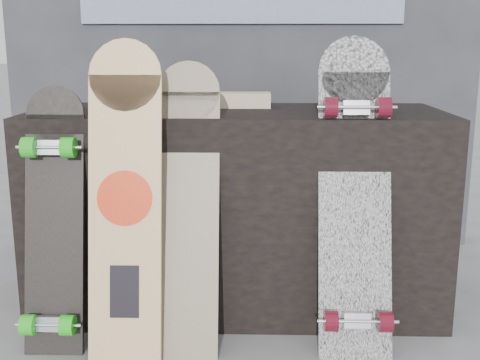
{
  "coord_description": "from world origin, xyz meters",
  "views": [
    {
      "loc": [
        0.07,
        -1.85,
        1.06
      ],
      "look_at": [
        0.02,
        0.2,
        0.59
      ],
      "focal_mm": 45.0,
      "sensor_mm": 36.0,
      "label": 1
    }
  ],
  "objects_px": {
    "longboard_geisha": "(125,193)",
    "longboard_celtic": "(187,199)",
    "longboard_cascadia": "(355,190)",
    "skateboard_dark": "(53,218)",
    "vendor_table": "(237,209)"
  },
  "relations": [
    {
      "from": "vendor_table",
      "to": "longboard_celtic",
      "type": "bearing_deg",
      "value": -115.93
    },
    {
      "from": "vendor_table",
      "to": "longboard_geisha",
      "type": "distance_m",
      "value": 0.58
    },
    {
      "from": "longboard_cascadia",
      "to": "skateboard_dark",
      "type": "bearing_deg",
      "value": -177.21
    },
    {
      "from": "skateboard_dark",
      "to": "vendor_table",
      "type": "bearing_deg",
      "value": 30.69
    },
    {
      "from": "longboard_celtic",
      "to": "skateboard_dark",
      "type": "xyz_separation_m",
      "value": [
        -0.46,
        -0.03,
        -0.06
      ]
    },
    {
      "from": "longboard_cascadia",
      "to": "skateboard_dark",
      "type": "relative_size",
      "value": 1.18
    },
    {
      "from": "vendor_table",
      "to": "longboard_celtic",
      "type": "height_order",
      "value": "longboard_celtic"
    },
    {
      "from": "longboard_geisha",
      "to": "longboard_celtic",
      "type": "height_order",
      "value": "longboard_geisha"
    },
    {
      "from": "vendor_table",
      "to": "longboard_geisha",
      "type": "height_order",
      "value": "longboard_geisha"
    },
    {
      "from": "skateboard_dark",
      "to": "longboard_geisha",
      "type": "bearing_deg",
      "value": -9.86
    },
    {
      "from": "vendor_table",
      "to": "longboard_cascadia",
      "type": "bearing_deg",
      "value": -37.55
    },
    {
      "from": "vendor_table",
      "to": "skateboard_dark",
      "type": "distance_m",
      "value": 0.73
    },
    {
      "from": "longboard_celtic",
      "to": "longboard_cascadia",
      "type": "relative_size",
      "value": 0.92
    },
    {
      "from": "longboard_geisha",
      "to": "skateboard_dark",
      "type": "height_order",
      "value": "longboard_geisha"
    },
    {
      "from": "vendor_table",
      "to": "skateboard_dark",
      "type": "relative_size",
      "value": 1.75
    }
  ]
}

